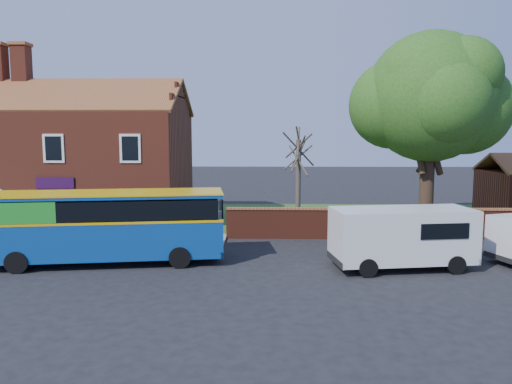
{
  "coord_description": "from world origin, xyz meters",
  "views": [
    {
      "loc": [
        4.07,
        -18.22,
        5.47
      ],
      "look_at": [
        3.57,
        5.0,
        2.65
      ],
      "focal_mm": 35.0,
      "sensor_mm": 36.0,
      "label": 1
    }
  ],
  "objects": [
    {
      "name": "van_near",
      "position": [
        9.5,
        1.44,
        1.36
      ],
      "size": [
        5.78,
        2.98,
        2.42
      ],
      "rotation": [
        0.0,
        0.0,
        0.15
      ],
      "color": "white",
      "rests_on": "ground"
    },
    {
      "name": "bare_tree",
      "position": [
        5.86,
        10.05,
        2.81
      ],
      "size": [
        2.05,
        2.45,
        5.48
      ],
      "color": "#4C4238",
      "rests_on": "ground"
    },
    {
      "name": "boundary_wall",
      "position": [
        13.0,
        7.0,
        0.81
      ],
      "size": [
        22.0,
        0.38,
        1.6
      ],
      "color": "maroon",
      "rests_on": "ground"
    },
    {
      "name": "kerb",
      "position": [
        -7.0,
        4.0,
        0.07
      ],
      "size": [
        18.0,
        0.15,
        0.14
      ],
      "primitive_type": "cube",
      "color": "slate",
      "rests_on": "ground"
    },
    {
      "name": "grass_strip",
      "position": [
        13.0,
        13.0,
        0.02
      ],
      "size": [
        26.0,
        12.0,
        0.04
      ],
      "primitive_type": "cube",
      "color": "#426B28",
      "rests_on": "ground"
    },
    {
      "name": "ground",
      "position": [
        0.0,
        0.0,
        0.0
      ],
      "size": [
        120.0,
        120.0,
        0.0
      ],
      "primitive_type": "plane",
      "color": "black",
      "rests_on": "ground"
    },
    {
      "name": "bus",
      "position": [
        -2.99,
        1.93,
        1.7
      ],
      "size": [
        10.06,
        3.85,
        2.99
      ],
      "rotation": [
        0.0,
        0.0,
        0.14
      ],
      "color": "#0D4193",
      "rests_on": "ground"
    },
    {
      "name": "pavement",
      "position": [
        -7.0,
        5.75,
        0.06
      ],
      "size": [
        18.0,
        3.5,
        0.12
      ],
      "primitive_type": "cube",
      "color": "gray",
      "rests_on": "ground"
    },
    {
      "name": "shop_building",
      "position": [
        -7.02,
        11.5,
        3.41
      ],
      "size": [
        12.3,
        8.13,
        10.5
      ],
      "color": "brown",
      "rests_on": "ground"
    },
    {
      "name": "large_tree",
      "position": [
        13.02,
        9.63,
        7.1
      ],
      "size": [
        8.89,
        7.03,
        10.84
      ],
      "color": "black",
      "rests_on": "ground"
    }
  ]
}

